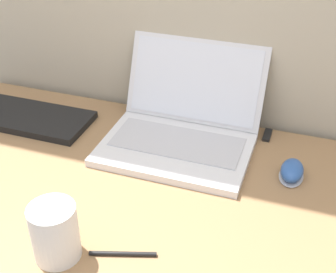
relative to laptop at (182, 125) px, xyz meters
The scene contains 6 objects.
laptop is the anchor object (origin of this frame).
drink_cup 0.48m from the laptop, 102.63° to the right, with size 0.09×0.09×0.12m.
computer_mouse 0.31m from the laptop, 12.35° to the right, with size 0.06×0.09×0.04m.
external_keyboard 0.50m from the laptop, behind, with size 0.44×0.16×0.02m.
usb_stick 0.24m from the laptop, 24.82° to the left, with size 0.02×0.06×0.01m.
pen 0.43m from the laptop, 87.91° to the right, with size 0.13×0.05×0.01m.
Camera 1 is at (0.34, -0.40, 1.44)m, focal length 50.00 mm.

